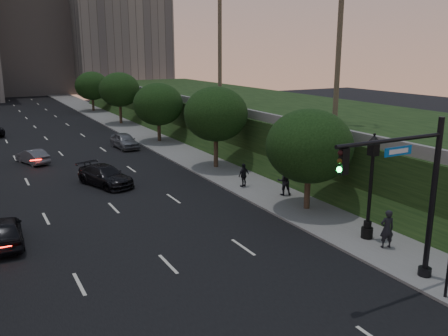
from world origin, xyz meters
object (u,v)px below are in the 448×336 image
traffic_signal_mast (415,201)px  street_lamp (370,192)px  pedestrian_a (387,229)px  sedan_mid_left (32,156)px  sedan_near_right (105,176)px  sedan_near_left (3,231)px  pedestrian_c (244,175)px  sedan_far_right (125,141)px  pedestrian_b (284,181)px

traffic_signal_mast → street_lamp: (1.98, 4.28, -1.04)m
pedestrian_a → traffic_signal_mast: bearing=76.1°
sedan_mid_left → sedan_near_right: size_ratio=0.76×
sedan_near_left → pedestrian_c: bearing=-167.2°
sedan_far_right → pedestrian_c: pedestrian_c is taller
pedestrian_a → sedan_near_left: bearing=-11.4°
sedan_near_left → sedan_near_right: bearing=-128.9°
pedestrian_c → sedan_far_right: bearing=-97.2°
sedan_near_left → pedestrian_c: (15.69, 2.84, 0.24)m
street_lamp → pedestrian_c: size_ratio=3.33×
sedan_near_left → sedan_far_right: size_ratio=0.98×
pedestrian_a → pedestrian_c: bearing=-67.9°
traffic_signal_mast → pedestrian_a: traffic_signal_mast is taller
sedan_near_left → pedestrian_a: pedestrian_a is taller
sedan_near_right → pedestrian_a: pedestrian_a is taller
sedan_mid_left → sedan_far_right: size_ratio=0.86×
sedan_near_left → sedan_mid_left: (3.58, 18.00, -0.12)m
street_lamp → sedan_far_right: street_lamp is taller
traffic_signal_mast → sedan_far_right: (-1.99, 33.13, -2.91)m
pedestrian_b → sedan_near_left: bearing=20.2°
sedan_far_right → pedestrian_b: (4.58, -20.70, 0.35)m
pedestrian_b → pedestrian_c: pedestrian_b is taller
pedestrian_b → pedestrian_c: (-1.39, 2.93, -0.12)m
street_lamp → sedan_near_left: size_ratio=1.27×
sedan_mid_left → pedestrian_c: (12.12, -15.16, 0.36)m
sedan_near_left → traffic_signal_mast: bearing=141.7°
sedan_near_right → pedestrian_a: (9.08, -17.88, 0.38)m
street_lamp → sedan_near_left: bearing=153.4°
sedan_mid_left → sedan_far_right: bearing=176.9°
street_lamp → pedestrian_c: (-0.79, 11.08, -1.64)m
sedan_far_right → traffic_signal_mast: bearing=-89.9°
sedan_near_right → pedestrian_c: (8.38, -5.46, 0.26)m
traffic_signal_mast → sedan_far_right: traffic_signal_mast is taller
street_lamp → pedestrian_a: (-0.09, -1.35, -1.52)m
street_lamp → pedestrian_c: street_lamp is taller
pedestrian_a → street_lamp: bearing=-74.8°
sedan_near_right → sedan_far_right: (5.19, 12.31, 0.03)m
sedan_near_left → pedestrian_a: (16.39, -9.59, 0.36)m
street_lamp → pedestrian_c: bearing=94.1°
street_lamp → pedestrian_a: 2.03m
street_lamp → pedestrian_c: 11.23m
sedan_near_left → sedan_mid_left: bearing=-98.7°
traffic_signal_mast → sedan_mid_left: 32.56m
pedestrian_b → street_lamp: bearing=106.3°
sedan_mid_left → pedestrian_b: size_ratio=2.00×
street_lamp → sedan_mid_left: size_ratio=1.46×
street_lamp → pedestrian_a: street_lamp is taller
sedan_mid_left → sedan_near_right: (3.74, -9.71, 0.10)m
sedan_far_right → pedestrian_a: 30.45m
street_lamp → sedan_far_right: size_ratio=1.25×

